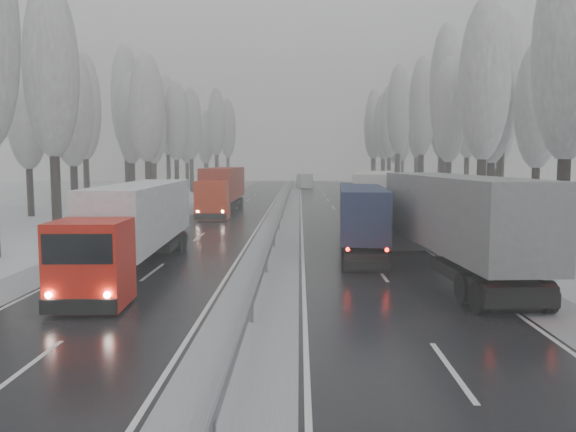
{
  "coord_description": "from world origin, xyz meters",
  "views": [
    {
      "loc": [
        1.51,
        -13.37,
        5.13
      ],
      "look_at": [
        0.9,
        16.4,
        2.2
      ],
      "focal_mm": 35.0,
      "sensor_mm": 36.0,
      "label": 1
    }
  ],
  "objects_px": {
    "truck_cream_box": "(374,196)",
    "box_truck_distant": "(305,181)",
    "truck_grey_tarp": "(446,216)",
    "truck_blue_box": "(360,212)",
    "truck_red_red": "(223,187)",
    "truck_red_white": "(137,221)"
  },
  "relations": [
    {
      "from": "truck_grey_tarp",
      "to": "truck_red_white",
      "type": "relative_size",
      "value": 1.11
    },
    {
      "from": "truck_grey_tarp",
      "to": "truck_blue_box",
      "type": "xyz_separation_m",
      "value": [
        -3.17,
        6.71,
        -0.45
      ]
    },
    {
      "from": "truck_cream_box",
      "to": "box_truck_distant",
      "type": "xyz_separation_m",
      "value": [
        -4.7,
        62.53,
        -1.12
      ]
    },
    {
      "from": "truck_red_red",
      "to": "truck_blue_box",
      "type": "bearing_deg",
      "value": -63.95
    },
    {
      "from": "truck_red_white",
      "to": "truck_grey_tarp",
      "type": "bearing_deg",
      "value": -2.57
    },
    {
      "from": "truck_blue_box",
      "to": "truck_grey_tarp",
      "type": "bearing_deg",
      "value": -60.84
    },
    {
      "from": "truck_cream_box",
      "to": "truck_red_white",
      "type": "xyz_separation_m",
      "value": [
        -13.14,
        -17.01,
        -0.15
      ]
    },
    {
      "from": "box_truck_distant",
      "to": "truck_red_red",
      "type": "bearing_deg",
      "value": -106.38
    },
    {
      "from": "truck_cream_box",
      "to": "box_truck_distant",
      "type": "bearing_deg",
      "value": 101.97
    },
    {
      "from": "truck_grey_tarp",
      "to": "truck_red_white",
      "type": "distance_m",
      "value": 14.19
    },
    {
      "from": "truck_blue_box",
      "to": "box_truck_distant",
      "type": "relative_size",
      "value": 1.95
    },
    {
      "from": "truck_grey_tarp",
      "to": "box_truck_distant",
      "type": "relative_size",
      "value": 2.36
    },
    {
      "from": "truck_grey_tarp",
      "to": "truck_cream_box",
      "type": "height_order",
      "value": "truck_grey_tarp"
    },
    {
      "from": "box_truck_distant",
      "to": "truck_red_white",
      "type": "bearing_deg",
      "value": -102.96
    },
    {
      "from": "truck_blue_box",
      "to": "truck_red_red",
      "type": "xyz_separation_m",
      "value": [
        -11.03,
        22.19,
        0.44
      ]
    },
    {
      "from": "truck_blue_box",
      "to": "box_truck_distant",
      "type": "xyz_separation_m",
      "value": [
        -2.58,
        72.82,
        -0.79
      ]
    },
    {
      "from": "truck_cream_box",
      "to": "truck_red_red",
      "type": "xyz_separation_m",
      "value": [
        -13.16,
        11.9,
        0.1
      ]
    },
    {
      "from": "truck_red_white",
      "to": "truck_red_red",
      "type": "relative_size",
      "value": 0.91
    },
    {
      "from": "truck_cream_box",
      "to": "box_truck_distant",
      "type": "height_order",
      "value": "truck_cream_box"
    },
    {
      "from": "truck_cream_box",
      "to": "box_truck_distant",
      "type": "distance_m",
      "value": 62.72
    },
    {
      "from": "truck_red_red",
      "to": "box_truck_distant",
      "type": "bearing_deg",
      "value": 80.14
    },
    {
      "from": "box_truck_distant",
      "to": "truck_red_white",
      "type": "xyz_separation_m",
      "value": [
        -8.44,
        -79.54,
        0.98
      ]
    }
  ]
}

